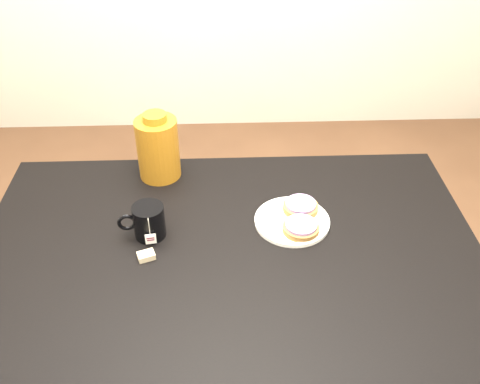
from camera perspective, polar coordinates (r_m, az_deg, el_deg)
The scene contains 7 objects.
table at distance 1.55m, azimuth -1.10°, elevation -8.18°, with size 1.40×0.90×0.75m.
plate at distance 1.57m, azimuth 5.58°, elevation -3.04°, with size 0.22×0.22×0.02m.
bagel_back at distance 1.60m, azimuth 6.48°, elevation -1.54°, with size 0.11×0.11×0.03m.
bagel_front at distance 1.52m, azimuth 6.51°, elevation -3.78°, with size 0.11×0.11×0.03m.
mug at distance 1.52m, azimuth -9.77°, elevation -3.09°, with size 0.14×0.10×0.10m.
teabag_pouch at distance 1.47m, azimuth -9.97°, elevation -6.72°, with size 0.04×0.03×0.02m, color #C6B793.
bagel_package at distance 1.72m, azimuth -8.75°, elevation 4.70°, with size 0.14×0.14×0.23m.
Camera 1 is at (-0.01, -1.09, 1.77)m, focal length 40.00 mm.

